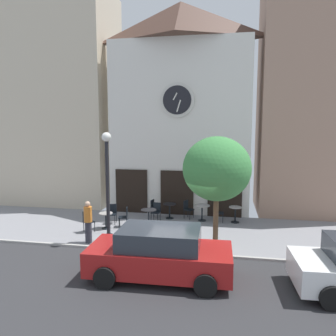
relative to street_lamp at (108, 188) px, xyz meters
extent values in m
cube|color=gray|center=(2.95, 2.02, -2.24)|extent=(26.30, 5.26, 0.05)
cube|color=#2D2D30|center=(2.95, -3.33, -2.24)|extent=(26.30, 5.43, 0.05)
cube|color=#A8A5A0|center=(2.95, -0.59, -2.17)|extent=(26.30, 0.12, 0.08)
cube|color=silver|center=(2.00, 5.66, 2.27)|extent=(7.32, 2.02, 8.95)
pyramid|color=#4C3328|center=(2.00, 5.66, 7.71)|extent=(6.59, 2.83, 1.94)
cylinder|color=beige|center=(2.00, 4.59, 3.65)|extent=(1.74, 0.10, 1.74)
cylinder|color=black|center=(2.00, 4.53, 3.65)|extent=(1.43, 0.04, 1.43)
cube|color=beige|center=(1.91, 4.49, 3.82)|extent=(0.24, 0.03, 0.37)
cube|color=beige|center=(2.09, 4.49, 3.36)|extent=(0.24, 0.03, 0.60)
cube|color=black|center=(-0.44, 4.61, -1.06)|extent=(1.71, 0.10, 2.30)
cube|color=black|center=(2.00, 4.61, -1.06)|extent=(1.71, 0.10, 2.30)
cube|color=black|center=(4.44, 4.61, -1.06)|extent=(1.71, 0.10, 2.30)
cube|color=#33568C|center=(4.05, 4.30, 0.24)|extent=(2.34, 0.90, 0.12)
cube|color=beige|center=(-5.37, 6.72, 3.90)|extent=(6.37, 4.13, 12.21)
cube|color=#9E7A66|center=(8.84, 6.50, 3.81)|extent=(5.39, 3.70, 12.03)
cylinder|color=black|center=(0.00, 0.00, -2.03)|extent=(0.32, 0.32, 0.36)
cylinder|color=black|center=(0.00, 0.00, -0.21)|extent=(0.14, 0.14, 3.99)
sphere|color=white|center=(0.00, 0.00, 1.96)|extent=(0.36, 0.36, 0.36)
cylinder|color=brown|center=(4.14, 0.42, -1.15)|extent=(0.20, 0.20, 2.11)
ellipsoid|color=#3D8442|center=(4.14, 0.42, 0.79)|extent=(2.55, 2.29, 2.42)
cylinder|color=black|center=(-0.78, 1.73, -1.86)|extent=(0.07, 0.07, 0.70)
cylinder|color=black|center=(-0.78, 1.73, -2.20)|extent=(0.40, 0.40, 0.03)
cylinder|color=gray|center=(-0.78, 1.73, -1.51)|extent=(0.61, 0.61, 0.03)
cylinder|color=black|center=(1.01, 2.47, -1.83)|extent=(0.07, 0.07, 0.75)
cylinder|color=black|center=(1.01, 2.47, -2.20)|extent=(0.40, 0.40, 0.03)
cylinder|color=black|center=(1.01, 2.47, -1.46)|extent=(0.72, 0.72, 0.03)
cylinder|color=black|center=(1.76, 3.82, -1.84)|extent=(0.07, 0.07, 0.73)
cylinder|color=black|center=(1.76, 3.82, -2.20)|extent=(0.40, 0.40, 0.03)
cylinder|color=black|center=(1.76, 3.82, -1.48)|extent=(0.64, 0.64, 0.03)
cylinder|color=black|center=(3.38, 3.72, -1.83)|extent=(0.07, 0.07, 0.75)
cylinder|color=black|center=(3.38, 3.72, -2.20)|extent=(0.40, 0.40, 0.03)
cylinder|color=gray|center=(3.38, 3.72, -1.46)|extent=(0.76, 0.76, 0.03)
cylinder|color=black|center=(4.96, 3.71, -1.84)|extent=(0.07, 0.07, 0.75)
cylinder|color=black|center=(4.96, 3.71, -2.20)|extent=(0.40, 0.40, 0.03)
cylinder|color=gray|center=(4.96, 3.71, -1.46)|extent=(0.61, 0.61, 0.03)
cube|color=black|center=(2.70, 3.98, -1.76)|extent=(0.54, 0.54, 0.04)
cube|color=black|center=(2.54, 4.06, -1.54)|extent=(0.20, 0.36, 0.45)
cylinder|color=black|center=(2.78, 3.75, -1.99)|extent=(0.03, 0.03, 0.45)
cylinder|color=black|center=(2.93, 4.06, -1.99)|extent=(0.03, 0.03, 0.45)
cylinder|color=black|center=(2.47, 3.90, -1.99)|extent=(0.03, 0.03, 0.45)
cylinder|color=black|center=(2.62, 4.21, -1.99)|extent=(0.03, 0.03, 0.45)
cube|color=black|center=(4.21, 3.64, -1.76)|extent=(0.40, 0.40, 0.04)
cube|color=black|center=(4.03, 3.64, -1.54)|extent=(0.04, 0.38, 0.45)
cylinder|color=black|center=(4.38, 3.47, -1.99)|extent=(0.03, 0.03, 0.45)
cylinder|color=black|center=(4.38, 3.81, -1.99)|extent=(0.03, 0.03, 0.45)
cylinder|color=black|center=(4.04, 3.47, -1.99)|extent=(0.03, 0.03, 0.45)
cylinder|color=black|center=(4.04, 3.81, -1.99)|extent=(0.03, 0.03, 0.45)
cube|color=black|center=(1.19, 3.16, -1.76)|extent=(0.46, 0.46, 0.04)
cube|color=black|center=(1.21, 3.34, -1.54)|extent=(0.38, 0.10, 0.45)
cylinder|color=black|center=(0.99, 3.02, -1.99)|extent=(0.03, 0.03, 0.45)
cylinder|color=black|center=(1.33, 2.97, -1.99)|extent=(0.03, 0.03, 0.45)
cylinder|color=black|center=(1.04, 3.36, -1.99)|extent=(0.03, 0.03, 0.45)
cylinder|color=black|center=(1.38, 3.31, -1.99)|extent=(0.03, 0.03, 0.45)
cube|color=black|center=(-0.78, 2.50, -1.76)|extent=(0.45, 0.45, 0.04)
cube|color=black|center=(-0.80, 2.68, -1.54)|extent=(0.38, 0.09, 0.45)
cylinder|color=black|center=(-0.92, 2.31, -1.99)|extent=(0.03, 0.03, 0.45)
cylinder|color=black|center=(-0.59, 2.35, -1.99)|extent=(0.03, 0.03, 0.45)
cylinder|color=black|center=(-0.97, 2.65, -1.99)|extent=(0.03, 0.03, 0.45)
cylinder|color=black|center=(-0.63, 2.69, -1.99)|extent=(0.03, 0.03, 0.45)
cube|color=black|center=(1.04, 3.84, -1.76)|extent=(0.47, 0.47, 0.04)
cube|color=black|center=(0.86, 3.87, -1.54)|extent=(0.11, 0.38, 0.45)
cylinder|color=black|center=(1.17, 3.64, -1.99)|extent=(0.03, 0.03, 0.45)
cylinder|color=black|center=(1.24, 3.97, -1.99)|extent=(0.03, 0.03, 0.45)
cylinder|color=black|center=(0.84, 3.70, -1.99)|extent=(0.03, 0.03, 0.45)
cylinder|color=black|center=(0.90, 4.04, -1.99)|extent=(0.03, 0.03, 0.45)
cube|color=black|center=(-1.34, 1.18, -1.76)|extent=(0.56, 0.56, 0.04)
cube|color=black|center=(-1.45, 1.03, -1.54)|extent=(0.33, 0.26, 0.45)
cylinder|color=black|center=(-1.11, 1.21, -1.99)|extent=(0.03, 0.03, 0.45)
cylinder|color=black|center=(-1.38, 1.42, -1.99)|extent=(0.03, 0.03, 0.45)
cylinder|color=black|center=(-1.31, 0.94, -1.99)|extent=(0.03, 0.03, 0.45)
cylinder|color=black|center=(-1.58, 1.14, -1.99)|extent=(0.03, 0.03, 0.45)
cube|color=black|center=(-0.10, 2.10, -1.76)|extent=(0.48, 0.48, 0.04)
cube|color=black|center=(0.07, 2.14, -1.54)|extent=(0.13, 0.38, 0.45)
cylinder|color=black|center=(-0.31, 2.23, -1.99)|extent=(0.03, 0.03, 0.45)
cylinder|color=black|center=(-0.23, 1.90, -1.99)|extent=(0.03, 0.03, 0.45)
cylinder|color=black|center=(0.02, 2.31, -1.99)|extent=(0.03, 0.03, 0.45)
cylinder|color=black|center=(0.10, 1.98, -1.99)|extent=(0.03, 0.03, 0.45)
cylinder|color=#2D2D38|center=(-0.81, -0.07, -1.79)|extent=(0.36, 0.36, 0.85)
cylinder|color=orange|center=(-0.81, -0.07, -1.06)|extent=(0.44, 0.44, 0.60)
sphere|color=tan|center=(-0.81, -0.07, -0.65)|extent=(0.22, 0.22, 0.22)
cube|color=maroon|center=(2.56, -2.48, -1.62)|extent=(4.34, 1.90, 0.75)
cube|color=#262B33|center=(2.56, -2.48, -0.96)|extent=(2.44, 1.64, 0.60)
cylinder|color=black|center=(4.00, -3.34, -1.89)|extent=(0.64, 0.23, 0.64)
cylinder|color=black|center=(3.96, -1.54, -1.89)|extent=(0.64, 0.23, 0.64)
cylinder|color=black|center=(1.16, -3.41, -1.89)|extent=(0.64, 0.23, 0.64)
cylinder|color=black|center=(1.12, -1.61, -1.89)|extent=(0.64, 0.23, 0.64)
cylinder|color=black|center=(7.16, -3.43, -1.89)|extent=(0.65, 0.25, 0.64)
cylinder|color=black|center=(7.08, -1.63, -1.89)|extent=(0.65, 0.25, 0.64)
camera|label=1|loc=(4.48, -11.64, 2.39)|focal=34.61mm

